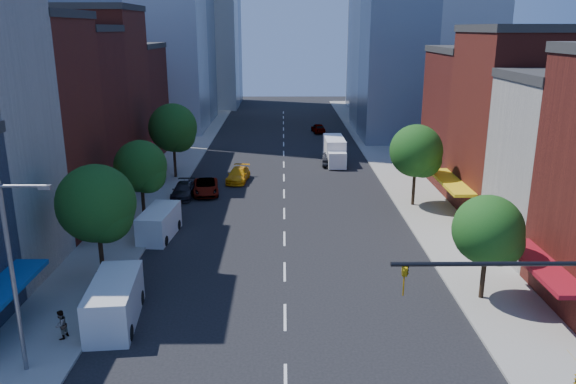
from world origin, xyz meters
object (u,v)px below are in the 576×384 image
object	(u,v)px
parked_car_third	(206,187)
pedestrian_far	(61,325)
traffic_car_far	(318,128)
cargo_van_near	(114,303)
cargo_van_far	(159,224)
box_truck	(334,151)
parked_car_second	(127,298)
traffic_car_oncoming	(329,158)
pedestrian_near	(102,286)
parked_car_front	(123,288)
taxi	(238,175)
parked_car_rear	(183,190)

from	to	relation	value
parked_car_third	pedestrian_far	world-z (taller)	pedestrian_far
parked_car_third	traffic_car_far	world-z (taller)	same
cargo_van_near	cargo_van_far	bearing A→B (deg)	86.23
box_truck	pedestrian_far	distance (m)	42.82
parked_car_second	traffic_car_oncoming	size ratio (longest dim) A/B	0.87
box_truck	parked_car_third	bearing A→B (deg)	-137.15
parked_car_second	box_truck	size ratio (longest dim) A/B	0.53
pedestrian_near	parked_car_third	bearing A→B (deg)	-13.45
parked_car_third	pedestrian_near	distance (m)	22.54
parked_car_third	cargo_van_near	bearing A→B (deg)	-101.61
cargo_van_near	traffic_car_far	bearing A→B (deg)	70.45
parked_car_front	parked_car_second	distance (m)	1.45
pedestrian_near	traffic_car_far	bearing A→B (deg)	-21.80
pedestrian_near	taxi	bearing A→B (deg)	-17.92
parked_car_front	cargo_van_near	distance (m)	3.06
box_truck	pedestrian_near	bearing A→B (deg)	-115.79
parked_car_front	cargo_van_far	world-z (taller)	cargo_van_far
parked_car_rear	box_truck	bearing A→B (deg)	41.80
cargo_van_far	parked_car_third	bearing A→B (deg)	85.39
parked_car_second	parked_car_rear	bearing A→B (deg)	84.76
cargo_van_near	cargo_van_far	xyz separation A→B (m)	(-0.38, 12.97, -0.11)
parked_car_front	taxi	xyz separation A→B (m)	(4.76, 26.16, 0.06)
parked_car_second	parked_car_rear	world-z (taller)	parked_car_rear
traffic_car_oncoming	box_truck	distance (m)	1.30
cargo_van_far	traffic_car_oncoming	bearing A→B (deg)	62.98
parked_car_third	pedestrian_near	world-z (taller)	pedestrian_near
cargo_van_near	box_truck	distance (m)	40.36
box_truck	parked_car_rear	bearing A→B (deg)	-138.66
parked_car_front	traffic_car_far	world-z (taller)	traffic_car_far
parked_car_front	taxi	distance (m)	26.59
traffic_car_oncoming	parked_car_front	bearing A→B (deg)	70.87
cargo_van_far	traffic_car_far	size ratio (longest dim) A/B	1.29
traffic_car_far	pedestrian_far	bearing A→B (deg)	66.30
parked_car_second	traffic_car_far	size ratio (longest dim) A/B	0.94
parked_car_rear	taxi	xyz separation A→B (m)	(4.73, 5.62, 0.02)
parked_car_rear	taxi	world-z (taller)	taxi
parked_car_front	parked_car_second	bearing A→B (deg)	-62.19
cargo_van_far	traffic_car_far	world-z (taller)	cargo_van_far
parked_car_third	traffic_car_oncoming	xyz separation A→B (m)	(12.81, 11.88, 0.04)
parked_car_third	parked_car_rear	xyz separation A→B (m)	(-1.97, -1.11, -0.03)
parked_car_front	taxi	world-z (taller)	taxi
box_truck	pedestrian_near	distance (m)	38.80
traffic_car_far	pedestrian_far	xyz separation A→B (m)	(-16.63, -59.08, 0.21)
taxi	pedestrian_near	world-z (taller)	pedestrian_near
parked_car_rear	parked_car_front	bearing A→B (deg)	-90.30
parked_car_second	pedestrian_near	distance (m)	1.78
parked_car_front	traffic_car_far	bearing A→B (deg)	78.44
parked_car_third	cargo_van_near	xyz separation A→B (m)	(-1.63, -24.63, 0.49)
taxi	traffic_car_oncoming	distance (m)	12.46
parked_car_second	cargo_van_far	size ratio (longest dim) A/B	0.73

